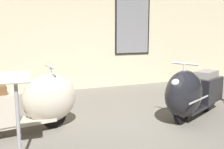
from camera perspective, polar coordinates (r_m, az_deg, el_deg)
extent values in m
plane|color=slate|center=(4.23, 7.42, -12.61)|extent=(60.00, 60.00, 0.00)
cube|color=beige|center=(7.24, -6.13, 10.75)|extent=(18.00, 0.20, 3.51)
cube|color=black|center=(7.63, 4.56, 10.72)|extent=(1.09, 0.03, 1.65)
cube|color=gray|center=(7.62, 4.62, 10.73)|extent=(1.01, 0.01, 1.57)
cylinder|color=black|center=(4.44, -12.88, -8.81)|extent=(0.43, 0.15, 0.42)
cylinder|color=silver|center=(4.44, -12.88, -8.81)|extent=(0.20, 0.13, 0.19)
cube|color=beige|center=(4.33, -19.30, -9.85)|extent=(1.05, 0.53, 0.05)
ellipsoid|color=beige|center=(4.34, -13.70, -5.12)|extent=(0.96, 0.68, 0.80)
sphere|color=silver|center=(4.38, -10.09, -1.90)|extent=(0.16, 0.16, 0.16)
cylinder|color=silver|center=(4.27, -13.48, -0.29)|extent=(0.05, 0.05, 0.30)
cylinder|color=silver|center=(4.25, -13.56, 1.68)|extent=(0.10, 0.46, 0.03)
cylinder|color=black|center=(4.67, 15.21, -7.93)|extent=(0.42, 0.27, 0.43)
cylinder|color=silver|center=(4.67, 15.21, -7.93)|extent=(0.22, 0.18, 0.19)
cylinder|color=black|center=(5.57, 20.03, -5.34)|extent=(0.42, 0.27, 0.43)
cylinder|color=silver|center=(5.57, 20.03, -5.34)|extent=(0.22, 0.18, 0.19)
cube|color=black|center=(5.12, 17.83, -6.76)|extent=(1.09, 0.81, 0.05)
ellipsoid|color=black|center=(4.64, 15.68, -4.13)|extent=(1.06, 0.91, 0.82)
cube|color=black|center=(5.48, 20.00, -3.03)|extent=(0.85, 0.71, 0.47)
cube|color=gray|center=(5.43, 20.18, 0.09)|extent=(0.60, 0.50, 0.13)
sphere|color=silver|center=(4.32, 14.01, -1.97)|extent=(0.16, 0.16, 0.16)
cylinder|color=silver|center=(4.54, 15.71, 0.43)|extent=(0.05, 0.05, 0.30)
cylinder|color=silver|center=(4.52, 15.79, 2.32)|extent=(0.24, 0.44, 0.03)
cube|color=silver|center=(4.54, 18.77, -5.28)|extent=(0.65, 0.34, 0.03)
cylinder|color=#A5A5AD|center=(3.26, -20.10, -9.86)|extent=(0.04, 0.04, 1.02)
cube|color=silver|center=(3.13, -20.65, -0.61)|extent=(0.33, 0.24, 0.12)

